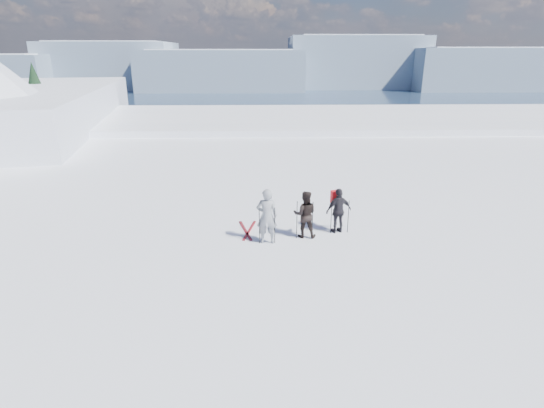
{
  "coord_description": "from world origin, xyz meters",
  "views": [
    {
      "loc": [
        -2.54,
        -8.46,
        5.79
      ],
      "look_at": [
        -2.23,
        3.0,
        1.69
      ],
      "focal_mm": 28.0,
      "sensor_mm": 36.0,
      "label": 1
    }
  ],
  "objects_px": {
    "skier_dark": "(305,214)",
    "skis_loose": "(247,230)",
    "skier_pack": "(339,211)",
    "skier_grey": "(267,216)"
  },
  "relations": [
    {
      "from": "skier_dark",
      "to": "skis_loose",
      "type": "xyz_separation_m",
      "value": [
        -1.92,
        0.52,
        -0.78
      ]
    },
    {
      "from": "skier_grey",
      "to": "skis_loose",
      "type": "distance_m",
      "value": 1.47
    },
    {
      "from": "skier_grey",
      "to": "skier_pack",
      "type": "distance_m",
      "value": 2.56
    },
    {
      "from": "skier_pack",
      "to": "skis_loose",
      "type": "distance_m",
      "value": 3.19
    },
    {
      "from": "skier_dark",
      "to": "skier_pack",
      "type": "bearing_deg",
      "value": -157.66
    },
    {
      "from": "skier_grey",
      "to": "skis_loose",
      "type": "height_order",
      "value": "skier_grey"
    },
    {
      "from": "skis_loose",
      "to": "skier_grey",
      "type": "bearing_deg",
      "value": -55.74
    },
    {
      "from": "skis_loose",
      "to": "skier_pack",
      "type": "bearing_deg",
      "value": -3.33
    },
    {
      "from": "skier_dark",
      "to": "skier_pack",
      "type": "height_order",
      "value": "skier_dark"
    },
    {
      "from": "skier_grey",
      "to": "skier_pack",
      "type": "xyz_separation_m",
      "value": [
        2.43,
        0.79,
        -0.13
      ]
    }
  ]
}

